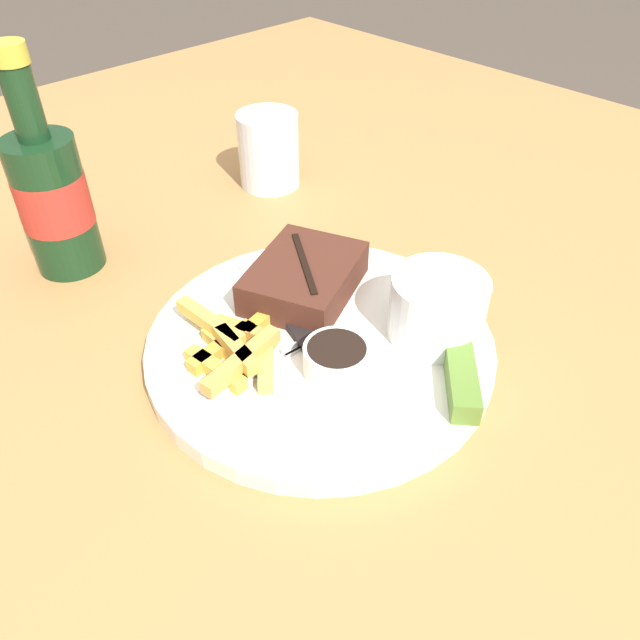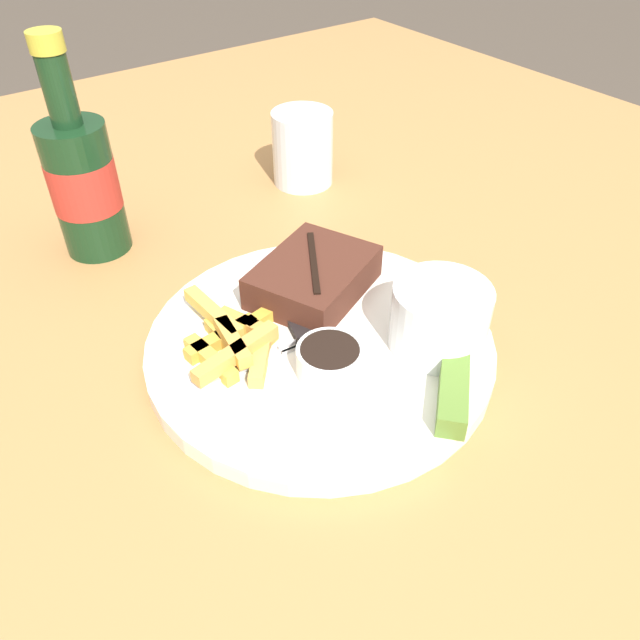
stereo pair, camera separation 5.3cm
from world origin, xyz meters
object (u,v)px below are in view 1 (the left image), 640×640
object	(u,v)px
steak_portion	(305,278)
knife_utensil	(286,316)
fork_utensil	(243,376)
coleslaw_cup	(438,304)
beer_bottle	(53,197)
dinner_plate	(320,345)
dipping_sauce_cup	(336,358)
pickle_spear	(461,378)
drinking_glass	(269,150)

from	to	relation	value
steak_portion	knife_utensil	xyz separation A→B (m)	(-0.04, -0.02, -0.01)
steak_portion	fork_utensil	size ratio (longest dim) A/B	1.04
coleslaw_cup	beer_bottle	xyz separation A→B (m)	(-0.17, 0.35, 0.03)
dinner_plate	fork_utensil	xyz separation A→B (m)	(-0.08, 0.01, 0.01)
dipping_sauce_cup	pickle_spear	size ratio (longest dim) A/B	0.73
beer_bottle	knife_utensil	bearing A→B (deg)	-70.10
dipping_sauce_cup	drinking_glass	size ratio (longest dim) A/B	0.60
dipping_sauce_cup	steak_portion	bearing A→B (deg)	60.54
dinner_plate	fork_utensil	world-z (taller)	fork_utensil
coleslaw_cup	fork_utensil	world-z (taller)	coleslaw_cup
fork_utensil	beer_bottle	world-z (taller)	beer_bottle
dinner_plate	drinking_glass	size ratio (longest dim) A/B	3.34
dipping_sauce_cup	coleslaw_cup	bearing A→B (deg)	-15.45
knife_utensil	steak_portion	bearing A→B (deg)	-50.21
steak_portion	knife_utensil	bearing A→B (deg)	-156.64
pickle_spear	drinking_glass	distance (m)	0.42
coleslaw_cup	dipping_sauce_cup	xyz separation A→B (m)	(-0.10, 0.03, -0.02)
dinner_plate	knife_utensil	xyz separation A→B (m)	(-0.00, 0.04, 0.01)
knife_utensil	dinner_plate	bearing A→B (deg)	-157.57
drinking_glass	beer_bottle	bearing A→B (deg)	178.11
drinking_glass	dipping_sauce_cup	bearing A→B (deg)	-122.04
dinner_plate	knife_utensil	bearing A→B (deg)	96.00
steak_portion	drinking_glass	distance (m)	0.26
steak_portion	coleslaw_cup	distance (m)	0.13
pickle_spear	knife_utensil	xyz separation A→B (m)	(-0.04, 0.16, -0.01)
dinner_plate	dipping_sauce_cup	size ratio (longest dim) A/B	5.54
pickle_spear	drinking_glass	xyz separation A→B (m)	(0.14, 0.39, 0.02)
dinner_plate	drinking_glass	bearing A→B (deg)	57.18
dipping_sauce_cup	beer_bottle	distance (m)	0.33
steak_portion	coleslaw_cup	size ratio (longest dim) A/B	1.69
knife_utensil	drinking_glass	size ratio (longest dim) A/B	1.79
knife_utensil	drinking_glass	xyz separation A→B (m)	(0.18, 0.23, 0.02)
beer_bottle	drinking_glass	size ratio (longest dim) A/B	2.47
fork_utensil	drinking_glass	world-z (taller)	drinking_glass
steak_portion	coleslaw_cup	xyz separation A→B (m)	(0.04, -0.12, 0.02)
pickle_spear	fork_utensil	distance (m)	0.18
steak_portion	coleslaw_cup	bearing A→B (deg)	-71.44
fork_utensil	steak_portion	bearing A→B (deg)	28.93
dinner_plate	drinking_glass	xyz separation A→B (m)	(0.18, 0.27, 0.04)
pickle_spear	coleslaw_cup	bearing A→B (deg)	56.04
dinner_plate	beer_bottle	bearing A→B (deg)	108.03
steak_portion	pickle_spear	distance (m)	0.18
dipping_sauce_cup	drinking_glass	xyz separation A→B (m)	(0.20, 0.31, 0.01)
steak_portion	dipping_sauce_cup	xyz separation A→B (m)	(-0.05, -0.10, -0.00)
steak_portion	fork_utensil	world-z (taller)	steak_portion
beer_bottle	drinking_glass	world-z (taller)	beer_bottle
drinking_glass	knife_utensil	bearing A→B (deg)	-127.73
steak_portion	drinking_glass	xyz separation A→B (m)	(0.14, 0.22, 0.01)
knife_utensil	beer_bottle	bearing A→B (deg)	36.34
fork_utensil	knife_utensil	xyz separation A→B (m)	(0.08, 0.03, 0.00)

